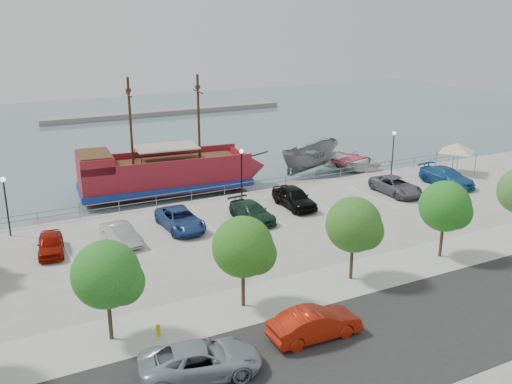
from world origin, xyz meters
name	(u,v)px	position (x,y,z in m)	size (l,w,h in m)	color
ground	(280,236)	(0.00, 0.00, -1.00)	(160.00, 160.00, 0.00)	slate
street	(438,322)	(0.00, -16.00, 0.01)	(100.00, 8.00, 0.04)	black
sidewalk	(364,275)	(0.00, -10.00, 0.01)	(100.00, 4.00, 0.05)	beige
seawall_railing	(235,189)	(0.00, 7.80, 0.53)	(50.00, 0.06, 1.00)	gray
far_shore	(167,112)	(10.00, 55.00, -0.60)	(40.00, 3.00, 0.80)	gray
pirate_ship	(179,173)	(-2.94, 13.55, 0.88)	(17.94, 6.40, 11.20)	maroon
patrol_boat	(310,160)	(11.30, 13.60, 0.48)	(2.87, 7.63, 2.95)	slate
speedboat	(350,162)	(15.87, 12.94, -0.17)	(5.71, 7.99, 1.66)	silver
dock_west	(79,223)	(-12.89, 9.20, -0.80)	(6.99, 2.00, 0.40)	#6C635C
dock_mid	(318,185)	(9.39, 9.20, -0.78)	(7.61, 2.18, 0.44)	gray
dock_east	(369,177)	(15.51, 9.20, -0.82)	(6.33, 1.81, 0.36)	gray
canopy_tent	(457,143)	(21.83, 4.14, 3.02)	(4.74, 4.74, 3.47)	slate
street_van	(201,360)	(-12.27, -14.58, 0.73)	(2.43, 5.27, 1.46)	#8E99A1
street_sedan	(315,324)	(-6.34, -14.34, 0.75)	(1.59, 4.57, 1.51)	#A61C0A
fire_hydrant	(158,330)	(-12.94, -10.80, 0.36)	(0.23, 0.23, 0.67)	#DEC00B
lamp_post_left	(5,196)	(-18.00, 6.50, 2.94)	(0.36, 0.36, 4.28)	black
lamp_post_mid	(242,165)	(0.00, 6.50, 2.94)	(0.36, 0.36, 4.28)	black
lamp_post_right	(393,145)	(16.00, 6.50, 2.94)	(0.36, 0.36, 4.28)	black
tree_b	(110,276)	(-14.85, -10.07, 3.30)	(3.30, 3.20, 5.00)	#473321
tree_c	(246,249)	(-7.85, -10.07, 3.30)	(3.30, 3.20, 5.00)	#473321
tree_d	(356,226)	(-0.85, -10.07, 3.30)	(3.30, 3.20, 5.00)	#473321
tree_e	(447,208)	(6.15, -10.07, 3.30)	(3.30, 3.20, 5.00)	#473321
parked_car_a	(51,244)	(-15.94, 1.98, 0.67)	(1.58, 3.93, 1.34)	#8D0E03
parked_car_b	(121,234)	(-11.46, 1.57, 0.67)	(1.41, 4.05, 1.33)	#ACACAC
parked_car_c	(180,219)	(-6.97, 2.33, 0.72)	(2.39, 5.17, 1.44)	navy
parked_car_d	(252,212)	(-1.62, 1.44, 0.68)	(1.92, 4.71, 1.37)	#173222
parked_car_e	(294,197)	(2.78, 2.65, 0.83)	(1.97, 4.89, 1.67)	black
parked_car_g	(396,186)	(12.37, 1.66, 0.72)	(2.41, 5.22, 1.45)	#585961
parked_car_h	(447,177)	(18.15, 1.55, 0.80)	(2.23, 5.48, 1.59)	#1C518A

